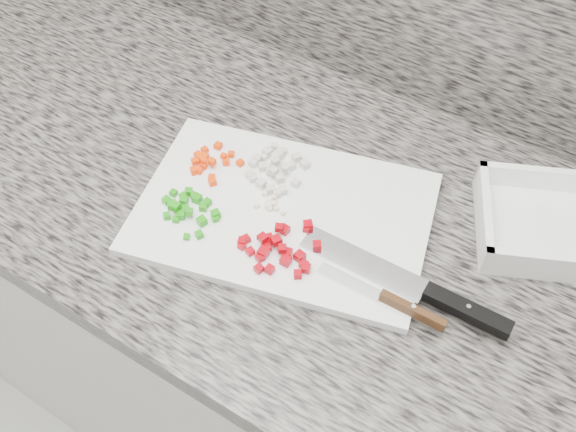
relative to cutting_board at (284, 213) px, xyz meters
The scene contains 11 objects.
cabinet 0.48m from the cutting_board, 137.49° to the left, with size 3.92×0.62×0.86m, color silver.
countertop 0.06m from the cutting_board, 137.49° to the left, with size 3.96×0.64×0.04m, color #69645C.
cutting_board is the anchor object (origin of this frame).
carrot_pile 0.14m from the cutting_board, behind, with size 0.08×0.08×0.02m.
onion_pile 0.08m from the cutting_board, 133.18° to the left, with size 0.09×0.09×0.02m.
green_pepper_pile 0.14m from the cutting_board, 147.21° to the right, with size 0.09×0.08×0.02m.
red_pepper_pile 0.08m from the cutting_board, 61.89° to the right, with size 0.11×0.11×0.02m.
garlic_pile 0.02m from the cutting_board, behind, with size 0.05×0.03×0.01m.
chef_knife 0.24m from the cutting_board, ahead, with size 0.29×0.04×0.02m.
paring_knife 0.22m from the cutting_board, 15.87° to the right, with size 0.18×0.02×0.02m.
tray 0.39m from the cutting_board, 27.07° to the left, with size 0.28×0.25×0.05m.
Camera 1 is at (0.36, 0.91, 1.62)m, focal length 40.00 mm.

